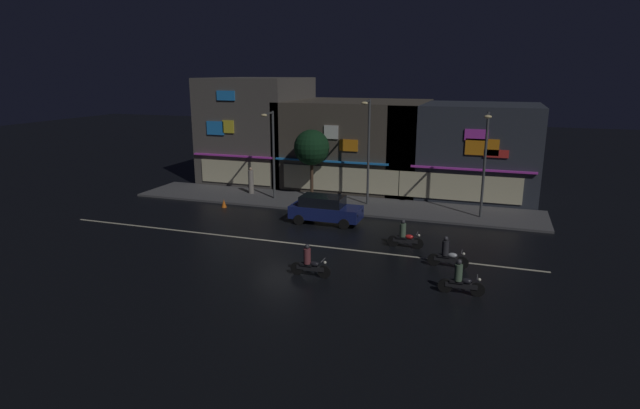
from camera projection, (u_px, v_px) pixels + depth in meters
ground_plane at (280, 242)px, 27.79m from camera, size 140.00×140.00×0.00m
lane_divider_stripe at (280, 242)px, 27.78m from camera, size 27.05×0.16×0.01m
sidewalk_far at (329, 203)px, 35.79m from camera, size 28.48×4.74×0.14m
storefront_left_block at (355, 143)px, 41.23m from camera, size 10.97×9.11×6.75m
storefront_center_block at (258, 129)px, 43.50m from camera, size 7.46×8.71×8.49m
storefront_right_block at (465, 150)px, 37.95m from camera, size 10.26×7.76×6.71m
streetlamp_west at (272, 147)px, 35.72m from camera, size 0.44×1.64×6.19m
streetlamp_mid at (368, 144)px, 34.01m from camera, size 0.44×1.64×7.08m
streetlamp_east at (485, 156)px, 30.91m from camera, size 0.44×1.64×6.50m
pedestrian_on_sidewalk at (251, 181)px, 38.14m from camera, size 0.39×0.39×1.97m
street_tree at (312, 148)px, 36.48m from camera, size 2.54×2.54×4.87m
parked_car_near_kerb at (325, 209)px, 31.13m from camera, size 4.30×1.98×1.67m
motorcycle_lead at (404, 236)px, 26.74m from camera, size 1.90×0.60×1.52m
motorcycle_following at (447, 254)px, 24.04m from camera, size 1.90×0.60×1.52m
motorcycle_opposite_lane at (460, 280)px, 21.09m from camera, size 1.90×0.60×1.52m
motorcycle_trailing_far at (309, 263)px, 22.96m from camera, size 1.90×0.60×1.52m
traffic_cone at (224, 203)px, 34.87m from camera, size 0.36×0.36×0.55m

